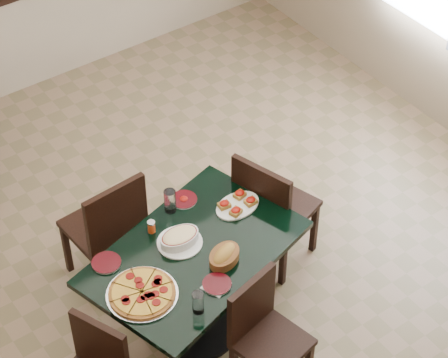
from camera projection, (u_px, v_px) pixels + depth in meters
floor at (214, 276)px, 6.09m from camera, size 5.50×5.50×0.00m
main_table at (195, 271)px, 5.38m from camera, size 1.49×1.16×0.75m
chair_far at (109, 226)px, 5.70m from camera, size 0.48×0.48×0.96m
chair_near at (263, 330)px, 5.18m from camera, size 0.46×0.46×0.83m
chair_right at (270, 206)px, 5.83m from camera, size 0.56×0.56×0.97m
pepperoni_pizza at (142, 293)px, 4.99m from camera, size 0.42×0.42×0.04m
lasagna_casserole at (180, 238)px, 5.27m from camera, size 0.28×0.28×0.09m
bread_basket at (224, 256)px, 5.17m from camera, size 0.27×0.23×0.10m
bruschetta_platter at (238, 204)px, 5.52m from camera, size 0.33×0.25×0.05m
side_plate_near at (217, 284)px, 5.06m from camera, size 0.17×0.17×0.02m
side_plate_far_r at (184, 200)px, 5.57m from camera, size 0.17×0.17×0.03m
side_plate_far_l at (106, 263)px, 5.18m from camera, size 0.18×0.18×0.02m
napkin_setting at (216, 285)px, 5.06m from camera, size 0.17×0.17×0.01m
water_glass_a at (170, 201)px, 5.45m from camera, size 0.08×0.08×0.16m
water_glass_b at (198, 303)px, 4.87m from camera, size 0.07×0.07×0.14m
pepper_shaker at (151, 227)px, 5.35m from camera, size 0.05×0.05×0.08m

